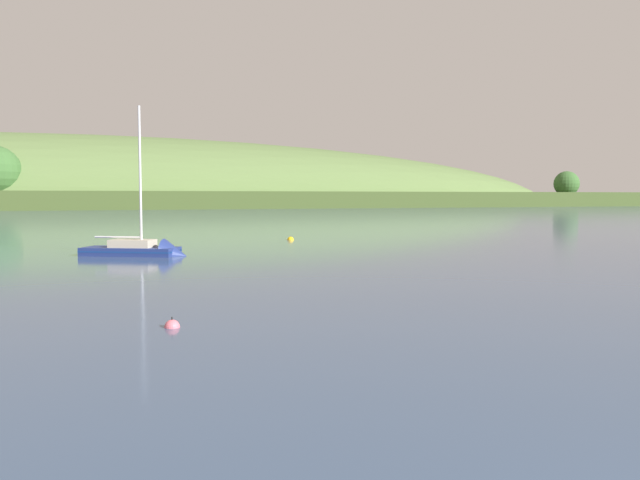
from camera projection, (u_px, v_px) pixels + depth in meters
The scene contains 4 objects.
far_shoreline_hill at pixel (71, 207), 217.29m from camera, with size 488.46×87.65×49.19m.
sailboat_near_mooring at pixel (144, 253), 42.54m from camera, with size 7.18×5.39×10.82m.
mooring_buoy_midchannel at pixel (291, 240), 57.73m from camera, with size 0.59×0.59×0.67m.
mooring_buoy_far_upstream at pixel (172, 327), 19.26m from camera, with size 0.46×0.46×0.54m.
Camera 1 is at (-6.65, -3.22, 3.89)m, focal length 36.45 mm.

